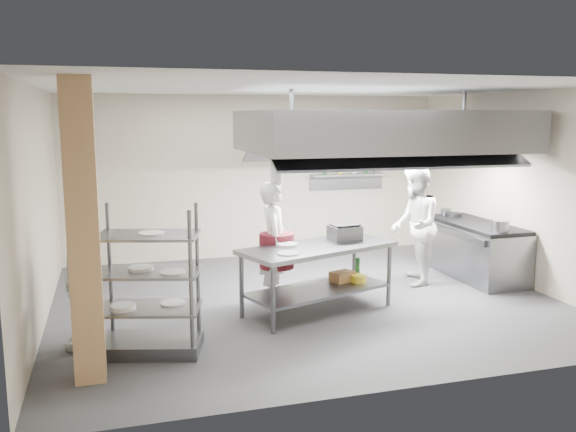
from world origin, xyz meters
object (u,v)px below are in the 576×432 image
object	(u,v)px
island	(318,279)
pass_rack	(149,280)
chef_line	(415,225)
stockpot	(501,226)
cooking_range	(474,251)
chef_head	(274,244)
griddle	(345,233)
chef_plating	(81,280)

from	to	relation	value
island	pass_rack	bearing A→B (deg)	-179.45
chef_line	stockpot	distance (m)	1.27
cooking_range	chef_head	world-z (taller)	chef_head
cooking_range	island	bearing A→B (deg)	-161.99
pass_rack	stockpot	size ratio (longest dim) A/B	6.75
chef_line	stockpot	world-z (taller)	chef_line
cooking_range	griddle	size ratio (longest dim) A/B	4.87
island	chef_line	size ratio (longest dim) A/B	1.14
island	griddle	size ratio (longest dim) A/B	5.17
island	griddle	xyz separation A→B (m)	(0.48, 0.25, 0.56)
island	chef_line	bearing A→B (deg)	5.32
chef_plating	stockpot	bearing A→B (deg)	107.13
pass_rack	stockpot	distance (m)	5.36
cooking_range	stockpot	xyz separation A→B (m)	(-0.09, -0.79, 0.56)
griddle	stockpot	world-z (taller)	griddle
pass_rack	chef_line	xyz separation A→B (m)	(4.18, 1.71, 0.11)
cooking_range	chef_line	bearing A→B (deg)	-174.24
cooking_range	griddle	distance (m)	2.77
chef_head	chef_plating	world-z (taller)	chef_head
chef_plating	griddle	bearing A→B (deg)	112.03
chef_head	chef_line	distance (m)	2.43
chef_plating	island	bearing A→B (deg)	109.23
island	griddle	world-z (taller)	griddle
chef_head	chef_line	xyz separation A→B (m)	(2.39, 0.42, 0.07)
island	cooking_range	distance (m)	3.23
chef_line	chef_plating	xyz separation A→B (m)	(-4.91, -1.32, -0.15)
chef_head	chef_plating	size ratio (longest dim) A/B	1.11
stockpot	chef_line	bearing A→B (deg)	148.13
cooking_range	chef_head	bearing A→B (deg)	-171.43
island	chef_plating	size ratio (longest dim) A/B	1.36
cooking_range	chef_head	distance (m)	3.62
pass_rack	chef_line	bearing A→B (deg)	37.68
griddle	stockpot	size ratio (longest dim) A/B	1.67
chef_head	stockpot	world-z (taller)	chef_head
cooking_range	chef_line	xyz separation A→B (m)	(-1.17, -0.12, 0.51)
chef_line	stockpot	xyz separation A→B (m)	(1.08, -0.67, 0.05)
chef_line	griddle	bearing A→B (deg)	-43.68
pass_rack	cooking_range	bearing A→B (deg)	34.30
island	griddle	bearing A→B (deg)	7.68
pass_rack	chef_line	world-z (taller)	chef_line
stockpot	chef_head	bearing A→B (deg)	175.87
stockpot	griddle	bearing A→B (deg)	179.28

